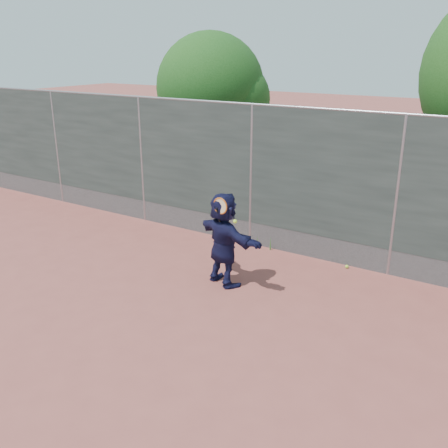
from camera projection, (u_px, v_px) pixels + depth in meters
The scene contains 7 objects.
ground at pixel (146, 310), 8.19m from camera, with size 80.00×80.00×0.00m, color #9E4C42.
player at pixel (224, 239), 8.86m from camera, with size 1.59×0.51×1.72m, color #15163A.
ball_ground at pixel (347, 267), 9.74m from camera, with size 0.07×0.07×0.07m, color #BCF736.
fence at pixel (251, 173), 10.46m from camera, with size 20.00×0.06×3.03m.
swing_action at pixel (222, 208), 8.44m from camera, with size 0.49×0.15×0.51m.
tree_left at pixel (216, 91), 13.87m from camera, with size 3.15×3.00×4.53m.
weed_clump at pixel (259, 242), 10.71m from camera, with size 0.68×0.07×0.30m.
Camera 1 is at (4.92, -5.47, 4.08)m, focal length 40.00 mm.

